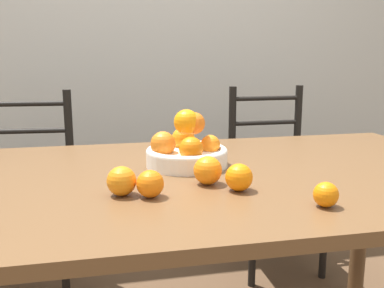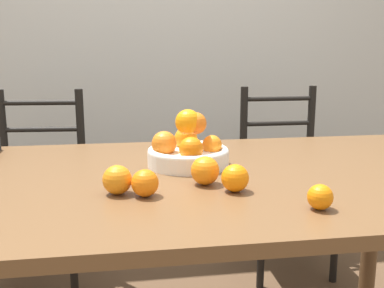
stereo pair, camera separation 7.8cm
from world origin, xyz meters
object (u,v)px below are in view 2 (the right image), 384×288
at_px(chair_right, 285,180).
at_px(orange_loose_0, 320,197).
at_px(orange_loose_3, 205,171).
at_px(orange_loose_4, 235,178).
at_px(chair_left, 39,191).
at_px(orange_loose_1, 145,183).
at_px(orange_loose_2, 117,180).
at_px(fruit_bowl, 188,149).

bearing_deg(chair_right, orange_loose_0, -107.42).
relative_size(orange_loose_3, orange_loose_4, 1.08).
distance_m(orange_loose_0, chair_left, 1.52).
distance_m(orange_loose_1, chair_left, 1.19).
relative_size(orange_loose_0, chair_right, 0.06).
height_order(orange_loose_1, orange_loose_3, orange_loose_3).
bearing_deg(orange_loose_1, orange_loose_2, 156.62).
height_order(fruit_bowl, chair_left, fruit_bowl).
bearing_deg(chair_left, orange_loose_4, -51.40).
relative_size(orange_loose_0, orange_loose_1, 0.86).
distance_m(fruit_bowl, orange_loose_1, 0.33).
height_order(orange_loose_1, orange_loose_4, orange_loose_4).
bearing_deg(fruit_bowl, orange_loose_3, -85.42).
relative_size(orange_loose_1, orange_loose_4, 0.96).
bearing_deg(orange_loose_1, orange_loose_0, -21.78).
bearing_deg(orange_loose_3, chair_right, 57.82).
xyz_separation_m(orange_loose_3, chair_right, (0.61, 0.96, -0.33)).
bearing_deg(orange_loose_0, orange_loose_2, 157.98).
bearing_deg(orange_loose_2, fruit_bowl, 49.60).
bearing_deg(chair_left, orange_loose_1, -61.51).
bearing_deg(chair_right, chair_left, 179.85).
bearing_deg(orange_loose_1, orange_loose_4, 0.89).
bearing_deg(chair_right, fruit_bowl, -129.99).
xyz_separation_m(orange_loose_0, chair_right, (0.37, 1.20, -0.32)).
relative_size(fruit_bowl, orange_loose_4, 3.57).
xyz_separation_m(orange_loose_4, chair_left, (-0.70, 1.04, -0.33)).
height_order(orange_loose_1, orange_loose_2, orange_loose_2).
distance_m(orange_loose_0, orange_loose_1, 0.43).
bearing_deg(orange_loose_0, fruit_bowl, 118.61).
relative_size(orange_loose_2, chair_right, 0.08).
xyz_separation_m(fruit_bowl, chair_left, (-0.62, 0.75, -0.35)).
distance_m(orange_loose_3, chair_left, 1.20).
height_order(fruit_bowl, orange_loose_0, fruit_bowl).
height_order(fruit_bowl, orange_loose_4, fruit_bowl).
bearing_deg(orange_loose_4, orange_loose_2, 175.06).
relative_size(orange_loose_2, orange_loose_4, 1.04).
distance_m(orange_loose_0, orange_loose_4, 0.23).
xyz_separation_m(orange_loose_1, chair_left, (-0.46, 1.04, -0.33)).
relative_size(orange_loose_3, chair_left, 0.08).
distance_m(orange_loose_1, chair_right, 1.34).
relative_size(orange_loose_3, chair_right, 0.08).
bearing_deg(orange_loose_1, chair_left, 113.92).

